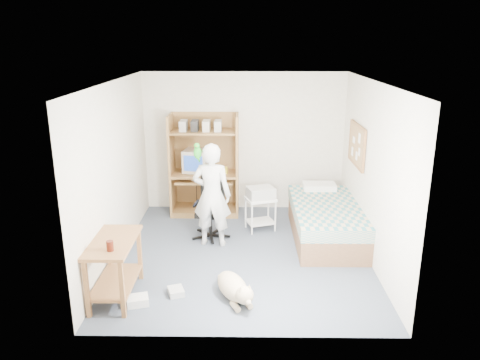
{
  "coord_description": "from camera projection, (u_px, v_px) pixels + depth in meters",
  "views": [
    {
      "loc": [
        0.03,
        -6.29,
        3.07
      ],
      "look_at": [
        -0.05,
        0.31,
        1.05
      ],
      "focal_mm": 35.0,
      "sensor_mm": 36.0,
      "label": 1
    }
  ],
  "objects": [
    {
      "name": "floor_box_a",
      "position": [
        138.0,
        301.0,
        5.59
      ],
      "size": [
        0.3,
        0.26,
        0.1
      ],
      "primitive_type": "cube",
      "rotation": [
        0.0,
        0.0,
        0.28
      ],
      "color": "white",
      "rests_on": "floor"
    },
    {
      "name": "drink_glass",
      "position": [
        110.0,
        246.0,
        5.28
      ],
      "size": [
        0.08,
        0.08,
        0.12
      ],
      "primitive_type": "cylinder",
      "color": "#44140A",
      "rests_on": "side_desk"
    },
    {
      "name": "computer_hutch",
      "position": [
        205.0,
        169.0,
        8.34
      ],
      "size": [
        1.2,
        0.63,
        1.8
      ],
      "color": "olive",
      "rests_on": "floor"
    },
    {
      "name": "person",
      "position": [
        212.0,
        195.0,
        7.01
      ],
      "size": [
        0.63,
        0.46,
        1.6
      ],
      "primitive_type": "imported",
      "rotation": [
        0.0,
        0.0,
        3.0
      ],
      "color": "silver",
      "rests_on": "floor"
    },
    {
      "name": "printer",
      "position": [
        261.0,
        193.0,
        7.61
      ],
      "size": [
        0.5,
        0.44,
        0.18
      ],
      "primitive_type": "cube",
      "rotation": [
        0.0,
        0.0,
        0.33
      ],
      "color": "#ABABA7",
      "rests_on": "printer_cart"
    },
    {
      "name": "floor_box_b",
      "position": [
        176.0,
        291.0,
        5.81
      ],
      "size": [
        0.24,
        0.27,
        0.08
      ],
      "primitive_type": "cube",
      "rotation": [
        0.0,
        0.0,
        0.35
      ],
      "color": "#B8B8B3",
      "rests_on": "floor"
    },
    {
      "name": "printer_cart",
      "position": [
        260.0,
        209.0,
        7.69
      ],
      "size": [
        0.56,
        0.5,
        0.55
      ],
      "rotation": [
        0.0,
        0.0,
        0.33
      ],
      "color": "white",
      "rests_on": "floor"
    },
    {
      "name": "corkboard",
      "position": [
        357.0,
        145.0,
        7.32
      ],
      "size": [
        0.04,
        0.94,
        0.66
      ],
      "color": "#997644",
      "rests_on": "wall_right"
    },
    {
      "name": "wall_right",
      "position": [
        372.0,
        173.0,
        6.52
      ],
      "size": [
        0.02,
        4.0,
        2.5
      ],
      "primitive_type": "cube",
      "color": "beige",
      "rests_on": "floor"
    },
    {
      "name": "parrot",
      "position": [
        197.0,
        152.0,
        6.83
      ],
      "size": [
        0.12,
        0.21,
        0.32
      ],
      "rotation": [
        0.0,
        0.0,
        -0.14
      ],
      "color": "#159322",
      "rests_on": "person"
    },
    {
      "name": "ceiling",
      "position": [
        244.0,
        82.0,
        6.18
      ],
      "size": [
        3.6,
        4.0,
        0.02
      ],
      "primitive_type": "cube",
      "color": "white",
      "rests_on": "wall_back"
    },
    {
      "name": "dog",
      "position": [
        234.0,
        288.0,
        5.68
      ],
      "size": [
        0.54,
        0.88,
        0.35
      ],
      "rotation": [
        0.0,
        0.0,
        0.43
      ],
      "color": "#CAAE88",
      "rests_on": "floor"
    },
    {
      "name": "bed",
      "position": [
        326.0,
        221.0,
        7.39
      ],
      "size": [
        1.02,
        2.02,
        0.66
      ],
      "color": "brown",
      "rests_on": "floor"
    },
    {
      "name": "keyboard",
      "position": [
        205.0,
        179.0,
        8.23
      ],
      "size": [
        0.46,
        0.2,
        0.03
      ],
      "primitive_type": "cube",
      "rotation": [
        0.0,
        0.0,
        -0.09
      ],
      "color": "beige",
      "rests_on": "computer_hutch"
    },
    {
      "name": "floor",
      "position": [
        243.0,
        254.0,
        6.91
      ],
      "size": [
        4.0,
        4.0,
        0.0
      ],
      "primitive_type": "plane",
      "color": "#434F5B",
      "rests_on": "ground"
    },
    {
      "name": "office_chair",
      "position": [
        211.0,
        216.0,
        7.43
      ],
      "size": [
        0.54,
        0.54,
        0.96
      ],
      "rotation": [
        0.0,
        0.0,
        -0.14
      ],
      "color": "black",
      "rests_on": "floor"
    },
    {
      "name": "side_desk",
      "position": [
        114.0,
        260.0,
        5.63
      ],
      "size": [
        0.5,
        1.0,
        0.75
      ],
      "color": "brown",
      "rests_on": "floor"
    },
    {
      "name": "wall_left",
      "position": [
        115.0,
        172.0,
        6.56
      ],
      "size": [
        0.02,
        4.0,
        2.5
      ],
      "primitive_type": "cube",
      "color": "beige",
      "rests_on": "floor"
    },
    {
      "name": "pencil_cup",
      "position": [
        225.0,
        170.0,
        8.25
      ],
      "size": [
        0.08,
        0.08,
        0.12
      ],
      "primitive_type": "cylinder",
      "color": "gold",
      "rests_on": "computer_hutch"
    },
    {
      "name": "wall_back",
      "position": [
        244.0,
        142.0,
        8.45
      ],
      "size": [
        3.6,
        0.02,
        2.5
      ],
      "primitive_type": "cube",
      "color": "beige",
      "rests_on": "floor"
    },
    {
      "name": "crt_monitor",
      "position": [
        197.0,
        161.0,
        8.3
      ],
      "size": [
        0.49,
        0.5,
        0.4
      ],
      "rotation": [
        0.0,
        0.0,
        -0.17
      ],
      "color": "beige",
      "rests_on": "computer_hutch"
    }
  ]
}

